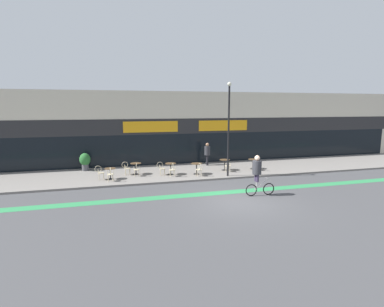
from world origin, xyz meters
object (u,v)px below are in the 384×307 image
Objects in this scene: cafe_chair_2_near at (172,169)px; bistro_table_2 at (171,166)px; lamp_post at (229,124)px; bistro_table_5 at (253,162)px; cafe_chair_1_near at (137,169)px; planter_pot at (85,161)px; bistro_table_3 at (197,166)px; cafe_chair_4_near at (228,165)px; cafe_chair_2_side at (161,167)px; cafe_chair_5_near at (257,164)px; bistro_table_4 at (225,163)px; cafe_chair_0_near at (110,173)px; bistro_table_0 at (110,171)px; cafe_chair_0_side at (100,172)px; cafe_chair_1_side at (126,167)px; cafe_chair_3_near at (199,169)px; bistro_table_1 at (136,166)px; pedestrian_near_end at (207,152)px; cyclist_0 at (258,172)px.

bistro_table_2 is at bearing -0.82° from cafe_chair_2_near.
bistro_table_5 is at bearing 31.01° from lamp_post.
cafe_chair_1_near is 0.72× the size of planter_pot.
bistro_table_3 is 0.85× the size of cafe_chair_4_near.
bistro_table_3 reaches higher than bistro_table_5.
cafe_chair_4_near is (-2.16, -0.48, -0.01)m from bistro_table_5.
cafe_chair_2_side is 6.82m from cafe_chair_5_near.
bistro_table_4 is 0.86× the size of cafe_chair_0_near.
bistro_table_0 is 0.96× the size of bistro_table_5.
bistro_table_4 is at bearing -81.17° from cafe_chair_1_near.
cafe_chair_0_near reaches higher than bistro_table_3.
cafe_chair_0_side is 8.56m from cafe_chair_4_near.
cafe_chair_1_side is at bearing 26.43° from cafe_chair_0_side.
cafe_chair_1_near and cafe_chair_2_near have the same top height.
cafe_chair_0_side and cafe_chair_2_side have the same top height.
cafe_chair_3_near is (2.35, -0.99, 0.00)m from cafe_chair_2_side.
bistro_table_1 is 8.44m from bistro_table_5.
cafe_chair_2_side reaches higher than bistro_table_2.
bistro_table_0 is 0.63m from cafe_chair_0_near.
cafe_chair_0_side is 10.73m from cafe_chair_5_near.
lamp_post is (8.12, -1.09, 2.93)m from cafe_chair_0_side.
cafe_chair_2_side is at bearing -20.73° from cafe_chair_1_side.
cafe_chair_4_near is at bearing -90.27° from cafe_chair_0_near.
cafe_chair_0_side is 4.56m from cafe_chair_2_near.
cafe_chair_0_side is at bearing 83.83° from cafe_chair_5_near.
bistro_table_0 is 0.56× the size of planter_pot.
cafe_chair_3_near is at bearing 73.58° from pedestrian_near_end.
cafe_chair_2_side is (3.92, 0.29, 0.00)m from cafe_chair_0_side.
cafe_chair_5_near is at bearing -4.10° from bistro_table_2.
bistro_table_3 is 2.37m from cafe_chair_2_side.
bistro_table_4 is 0.44× the size of pedestrian_near_end.
cafe_chair_1_side is (-6.90, 0.34, -0.04)m from bistro_table_4.
cafe_chair_2_side reaches higher than bistro_table_4.
lamp_post is at bearing -108.14° from cafe_chair_3_near.
cafe_chair_1_near is at bearing 32.61° from pedestrian_near_end.
cafe_chair_2_side is 0.72× the size of planter_pot.
lamp_post is (1.85, -0.39, 2.93)m from cafe_chair_3_near.
bistro_table_5 is at bearing -4.72° from cafe_chair_5_near.
bistro_table_4 is 6.91m from cafe_chair_1_side.
cafe_chair_1_near is 1.00× the size of cafe_chair_2_near.
cafe_chair_4_near is 0.42× the size of cyclist_0.
pedestrian_near_end is (3.40, 3.08, 0.52)m from cafe_chair_2_near.
pedestrian_near_end reaches higher than bistro_table_5.
bistro_table_3 is at bearing -4.07° from cafe_chair_0_side.
cafe_chair_4_near is 1.00× the size of cafe_chair_5_near.
cafe_chair_0_side is (-10.72, -0.47, -0.01)m from bistro_table_5.
bistro_table_0 is 0.78× the size of cafe_chair_5_near.
bistro_table_5 is 6.23m from cafe_chair_2_near.
bistro_table_1 is 4.10m from bistro_table_3.
planter_pot is (-5.64, 3.50, 0.19)m from cafe_chair_2_near.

